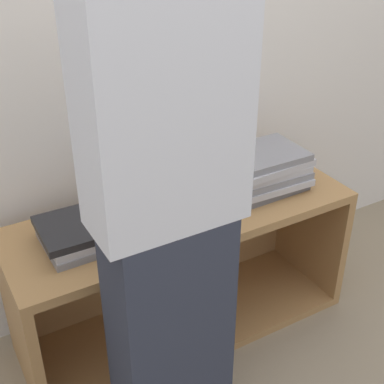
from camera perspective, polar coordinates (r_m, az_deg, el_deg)
name	(u,v)px	position (r m, az deg, el deg)	size (l,w,h in m)	color
ground_plane	(212,360)	(2.23, 2.17, -17.49)	(12.00, 12.00, 0.00)	gray
wall_back	(137,23)	(2.05, -5.93, 17.50)	(8.00, 0.05, 2.40)	silver
cart	(177,264)	(2.22, -1.65, -7.66)	(1.34, 0.46, 0.57)	#A87A47
laptop_open	(177,194)	(2.02, -1.64, -0.22)	(0.33, 0.28, 0.25)	#B7B7BC
laptop_stack_left	(91,230)	(1.87, -10.72, -3.96)	(0.35, 0.24, 0.08)	gray
laptop_stack_right	(262,170)	(2.14, 7.51, 2.34)	(0.35, 0.26, 0.16)	slate
person	(165,203)	(1.39, -2.89, -1.21)	(0.40, 0.54, 1.81)	#2D3342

